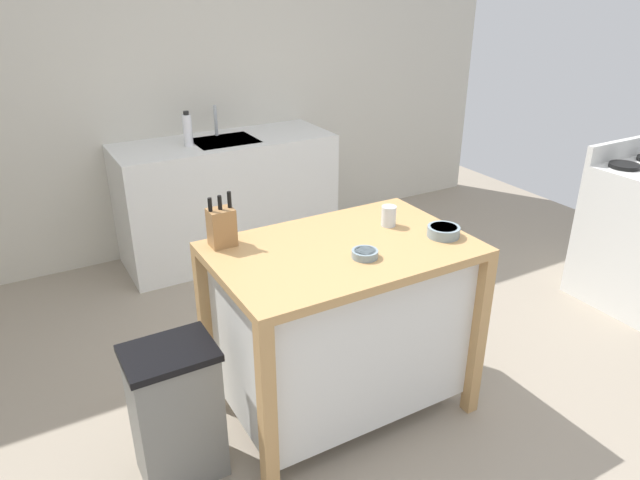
{
  "coord_description": "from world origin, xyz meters",
  "views": [
    {
      "loc": [
        -1.3,
        -1.78,
        1.97
      ],
      "look_at": [
        -0.07,
        0.38,
        0.83
      ],
      "focal_mm": 32.63,
      "sensor_mm": 36.0,
      "label": 1
    }
  ],
  "objects_px": {
    "kitchen_island": "(341,321)",
    "trash_bin": "(176,413)",
    "knife_block": "(222,227)",
    "bottle_dish_soap": "(188,130)",
    "sink_faucet": "(216,121)",
    "bowl_ceramic_small": "(443,231)",
    "bowl_stoneware_deep": "(365,254)",
    "drinking_cup": "(389,216)"
  },
  "relations": [
    {
      "from": "trash_bin",
      "to": "sink_faucet",
      "type": "distance_m",
      "value": 2.41
    },
    {
      "from": "drinking_cup",
      "to": "sink_faucet",
      "type": "distance_m",
      "value": 1.98
    },
    {
      "from": "bottle_dish_soap",
      "to": "sink_faucet",
      "type": "bearing_deg",
      "value": 32.83
    },
    {
      "from": "drinking_cup",
      "to": "kitchen_island",
      "type": "bearing_deg",
      "value": -164.05
    },
    {
      "from": "bowl_ceramic_small",
      "to": "drinking_cup",
      "type": "distance_m",
      "value": 0.27
    },
    {
      "from": "sink_faucet",
      "to": "bottle_dish_soap",
      "type": "relative_size",
      "value": 0.92
    },
    {
      "from": "kitchen_island",
      "to": "trash_bin",
      "type": "distance_m",
      "value": 0.83
    },
    {
      "from": "bowl_stoneware_deep",
      "to": "kitchen_island",
      "type": "bearing_deg",
      "value": 99.22
    },
    {
      "from": "kitchen_island",
      "to": "trash_bin",
      "type": "relative_size",
      "value": 1.82
    },
    {
      "from": "bowl_ceramic_small",
      "to": "drinking_cup",
      "type": "xyz_separation_m",
      "value": [
        -0.14,
        0.23,
        0.02
      ]
    },
    {
      "from": "bowl_stoneware_deep",
      "to": "sink_faucet",
      "type": "xyz_separation_m",
      "value": [
        0.17,
        2.2,
        0.1
      ]
    },
    {
      "from": "knife_block",
      "to": "bottle_dish_soap",
      "type": "bearing_deg",
      "value": 76.85
    },
    {
      "from": "kitchen_island",
      "to": "bowl_stoneware_deep",
      "type": "distance_m",
      "value": 0.43
    },
    {
      "from": "drinking_cup",
      "to": "trash_bin",
      "type": "height_order",
      "value": "drinking_cup"
    },
    {
      "from": "bowl_ceramic_small",
      "to": "trash_bin",
      "type": "distance_m",
      "value": 1.4
    },
    {
      "from": "bottle_dish_soap",
      "to": "knife_block",
      "type": "bearing_deg",
      "value": -103.15
    },
    {
      "from": "knife_block",
      "to": "bottle_dish_soap",
      "type": "distance_m",
      "value": 1.66
    },
    {
      "from": "knife_block",
      "to": "sink_faucet",
      "type": "xyz_separation_m",
      "value": [
        0.64,
        1.79,
        0.03
      ]
    },
    {
      "from": "knife_block",
      "to": "trash_bin",
      "type": "xyz_separation_m",
      "value": [
        -0.36,
        -0.29,
        -0.65
      ]
    },
    {
      "from": "kitchen_island",
      "to": "bottle_dish_soap",
      "type": "xyz_separation_m",
      "value": [
        -0.07,
        1.89,
        0.51
      ]
    },
    {
      "from": "knife_block",
      "to": "sink_faucet",
      "type": "relative_size",
      "value": 1.1
    },
    {
      "from": "knife_block",
      "to": "drinking_cup",
      "type": "relative_size",
      "value": 2.49
    },
    {
      "from": "trash_bin",
      "to": "drinking_cup",
      "type": "bearing_deg",
      "value": 5.52
    },
    {
      "from": "knife_block",
      "to": "bowl_stoneware_deep",
      "type": "relative_size",
      "value": 2.15
    },
    {
      "from": "drinking_cup",
      "to": "sink_faucet",
      "type": "bearing_deg",
      "value": 93.45
    },
    {
      "from": "sink_faucet",
      "to": "kitchen_island",
      "type": "bearing_deg",
      "value": -95.31
    },
    {
      "from": "bowl_stoneware_deep",
      "to": "sink_faucet",
      "type": "height_order",
      "value": "sink_faucet"
    },
    {
      "from": "kitchen_island",
      "to": "sink_faucet",
      "type": "relative_size",
      "value": 5.21
    },
    {
      "from": "knife_block",
      "to": "drinking_cup",
      "type": "height_order",
      "value": "knife_block"
    },
    {
      "from": "kitchen_island",
      "to": "drinking_cup",
      "type": "relative_size",
      "value": 11.78
    },
    {
      "from": "trash_bin",
      "to": "bottle_dish_soap",
      "type": "relative_size",
      "value": 2.64
    },
    {
      "from": "knife_block",
      "to": "trash_bin",
      "type": "height_order",
      "value": "knife_block"
    },
    {
      "from": "bowl_ceramic_small",
      "to": "kitchen_island",
      "type": "bearing_deg",
      "value": 163.26
    },
    {
      "from": "bowl_stoneware_deep",
      "to": "bowl_ceramic_small",
      "type": "height_order",
      "value": "bowl_ceramic_small"
    },
    {
      "from": "kitchen_island",
      "to": "trash_bin",
      "type": "height_order",
      "value": "kitchen_island"
    },
    {
      "from": "drinking_cup",
      "to": "trash_bin",
      "type": "distance_m",
      "value": 1.28
    },
    {
      "from": "sink_faucet",
      "to": "drinking_cup",
      "type": "bearing_deg",
      "value": -86.55
    },
    {
      "from": "knife_block",
      "to": "bottle_dish_soap",
      "type": "xyz_separation_m",
      "value": [
        0.38,
        1.62,
        0.03
      ]
    },
    {
      "from": "knife_block",
      "to": "bowl_ceramic_small",
      "type": "distance_m",
      "value": 1.0
    },
    {
      "from": "bowl_stoneware_deep",
      "to": "drinking_cup",
      "type": "height_order",
      "value": "drinking_cup"
    },
    {
      "from": "kitchen_island",
      "to": "knife_block",
      "type": "bearing_deg",
      "value": 149.04
    },
    {
      "from": "sink_faucet",
      "to": "bottle_dish_soap",
      "type": "height_order",
      "value": "bottle_dish_soap"
    }
  ]
}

